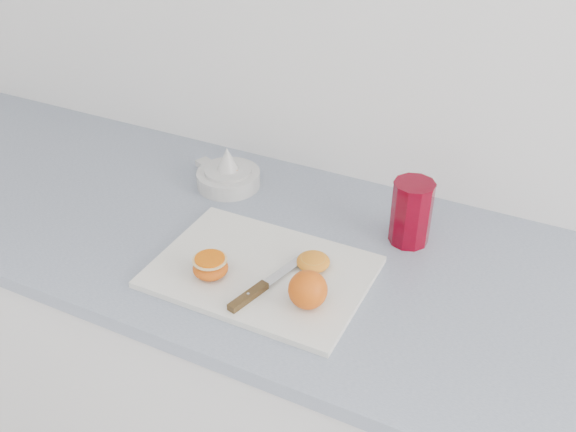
{
  "coord_description": "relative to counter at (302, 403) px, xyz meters",
  "views": [
    {
      "loc": [
        0.18,
        0.8,
        1.63
      ],
      "look_at": [
        -0.27,
        1.7,
        0.96
      ],
      "focal_mm": 40.0,
      "sensor_mm": 36.0,
      "label": 1
    }
  ],
  "objects": [
    {
      "name": "counter",
      "position": [
        0.0,
        0.0,
        0.0
      ],
      "size": [
        2.36,
        0.64,
        0.89
      ],
      "color": "silver",
      "rests_on": "ground"
    },
    {
      "name": "cutting_board",
      "position": [
        -0.04,
        -0.1,
        0.45
      ],
      "size": [
        0.39,
        0.28,
        0.01
      ],
      "primitive_type": "cube",
      "rotation": [
        0.0,
        0.0,
        0.0
      ],
      "color": "silver",
      "rests_on": "counter"
    },
    {
      "name": "whole_orange",
      "position": [
        0.08,
        -0.15,
        0.49
      ],
      "size": [
        0.07,
        0.07,
        0.07
      ],
      "color": "#D7630F",
      "rests_on": "cutting_board"
    },
    {
      "name": "half_orange",
      "position": [
        -0.11,
        -0.16,
        0.48
      ],
      "size": [
        0.06,
        0.06,
        0.04
      ],
      "color": "#D7630F",
      "rests_on": "cutting_board"
    },
    {
      "name": "squeezed_shell",
      "position": [
        0.04,
        -0.06,
        0.47
      ],
      "size": [
        0.06,
        0.06,
        0.03
      ],
      "color": "orange",
      "rests_on": "cutting_board"
    },
    {
      "name": "paring_knife",
      "position": [
        -0.02,
        -0.17,
        0.46
      ],
      "size": [
        0.07,
        0.2,
        0.01
      ],
      "color": "#49361C",
      "rests_on": "cutting_board"
    },
    {
      "name": "citrus_juicer",
      "position": [
        -0.26,
        0.14,
        0.47
      ],
      "size": [
        0.18,
        0.14,
        0.09
      ],
      "color": "silver",
      "rests_on": "counter"
    },
    {
      "name": "red_tumbler",
      "position": [
        0.17,
        0.12,
        0.5
      ],
      "size": [
        0.08,
        0.08,
        0.13
      ],
      "color": "#6D0011",
      "rests_on": "counter"
    }
  ]
}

